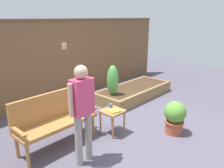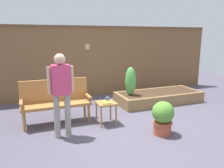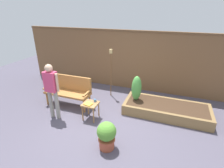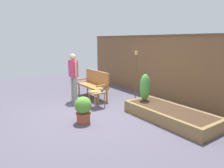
{
  "view_description": "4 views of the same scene",
  "coord_description": "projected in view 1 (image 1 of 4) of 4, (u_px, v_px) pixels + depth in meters",
  "views": [
    {
      "loc": [
        -3.3,
        -2.45,
        2.2
      ],
      "look_at": [
        0.1,
        0.7,
        0.8
      ],
      "focal_mm": 35.65,
      "sensor_mm": 36.0,
      "label": 1
    },
    {
      "loc": [
        -1.96,
        -4.05,
        1.86
      ],
      "look_at": [
        -0.2,
        0.41,
        0.82
      ],
      "focal_mm": 35.83,
      "sensor_mm": 36.0,
      "label": 2
    },
    {
      "loc": [
        1.56,
        -3.41,
        2.84
      ],
      "look_at": [
        -0.06,
        0.98,
        0.79
      ],
      "focal_mm": 27.84,
      "sensor_mm": 36.0,
      "label": 3
    },
    {
      "loc": [
        4.75,
        -2.85,
        2.0
      ],
      "look_at": [
        -0.17,
        0.61,
        0.71
      ],
      "focal_mm": 33.26,
      "sensor_mm": 36.0,
      "label": 4
    }
  ],
  "objects": [
    {
      "name": "side_table",
      "position": [
        112.0,
        114.0,
        4.3
      ],
      "size": [
        0.4,
        0.4,
        0.48
      ],
      "color": "#9E7042",
      "rests_on": "ground_plane"
    },
    {
      "name": "cup_on_table",
      "position": [
        110.0,
        106.0,
        4.4
      ],
      "size": [
        0.1,
        0.07,
        0.08
      ],
      "color": "teal",
      "rests_on": "side_table"
    },
    {
      "name": "tiki_torch",
      "position": [
        65.0,
        66.0,
        5.08
      ],
      "size": [
        0.1,
        0.1,
        1.64
      ],
      "color": "brown",
      "rests_on": "ground_plane"
    },
    {
      "name": "person_by_bench",
      "position": [
        82.0,
        107.0,
        3.27
      ],
      "size": [
        0.47,
        0.2,
        1.56
      ],
      "color": "gray",
      "rests_on": "ground_plane"
    },
    {
      "name": "raised_planter_bed",
      "position": [
        134.0,
        92.0,
        6.36
      ],
      "size": [
        2.4,
        1.0,
        0.3
      ],
      "color": "olive",
      "rests_on": "ground_plane"
    },
    {
      "name": "book_on_table",
      "position": [
        114.0,
        111.0,
        4.2
      ],
      "size": [
        0.23,
        0.21,
        0.03
      ],
      "primitive_type": "cube",
      "rotation": [
        0.0,
        0.0,
        -0.19
      ],
      "color": "gold",
      "rests_on": "side_table"
    },
    {
      "name": "ground_plane",
      "position": [
        134.0,
        129.0,
        4.55
      ],
      "size": [
        14.0,
        14.0,
        0.0
      ],
      "primitive_type": "plane",
      "color": "#514C5B"
    },
    {
      "name": "garden_bench",
      "position": [
        54.0,
        116.0,
        3.88
      ],
      "size": [
        1.44,
        0.48,
        0.94
      ],
      "color": "#A87038",
      "rests_on": "ground_plane"
    },
    {
      "name": "fence_back",
      "position": [
        57.0,
        60.0,
        5.93
      ],
      "size": [
        8.4,
        0.14,
        2.16
      ],
      "color": "brown",
      "rests_on": "ground_plane"
    },
    {
      "name": "potted_boxwood",
      "position": [
        175.0,
        116.0,
        4.31
      ],
      "size": [
        0.42,
        0.42,
        0.65
      ],
      "color": "#A84C33",
      "rests_on": "ground_plane"
    },
    {
      "name": "shrub_near_bench",
      "position": [
        113.0,
        80.0,
        5.57
      ],
      "size": [
        0.29,
        0.29,
        0.76
      ],
      "color": "brown",
      "rests_on": "raised_planter_bed"
    }
  ]
}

